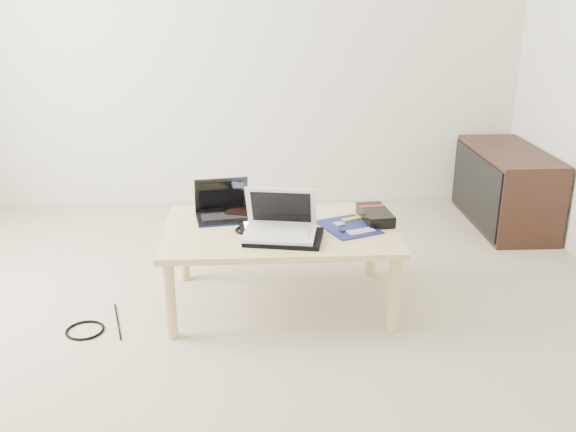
{
  "coord_description": "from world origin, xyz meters",
  "views": [
    {
      "loc": [
        0.14,
        -2.44,
        1.49
      ],
      "look_at": [
        0.3,
        0.41,
        0.46
      ],
      "focal_mm": 40.0,
      "sensor_mm": 36.0,
      "label": 1
    }
  ],
  "objects": [
    {
      "name": "coffee_table",
      "position": [
        0.26,
        0.41,
        0.35
      ],
      "size": [
        1.1,
        0.7,
        0.4
      ],
      "color": "#DDC285",
      "rests_on": "ground"
    },
    {
      "name": "gpu_box",
      "position": [
        0.74,
        0.49,
        0.43
      ],
      "size": [
        0.16,
        0.27,
        0.06
      ],
      "color": "black",
      "rests_on": "coffee_table"
    },
    {
      "name": "netbook",
      "position": [
        -0.01,
        0.56,
        0.44
      ],
      "size": [
        0.29,
        0.23,
        0.19
      ],
      "color": "black",
      "rests_on": "coffee_table"
    },
    {
      "name": "tablet",
      "position": [
        0.19,
        0.43,
        0.41
      ],
      "size": [
        0.25,
        0.2,
        0.01
      ],
      "color": "black",
      "rests_on": "coffee_table"
    },
    {
      "name": "floor_cable_coil",
      "position": [
        -0.64,
        0.18,
        0.01
      ],
      "size": [
        0.2,
        0.2,
        0.01
      ],
      "primitive_type": "torus",
      "rotation": [
        0.0,
        0.0,
        -0.17
      ],
      "color": "black",
      "rests_on": "ground"
    },
    {
      "name": "media_cabinet",
      "position": [
        1.77,
        1.45,
        0.25
      ],
      "size": [
        0.41,
        0.9,
        0.5
      ],
      "color": "#361E16",
      "rests_on": "ground"
    },
    {
      "name": "floor_cable_trail",
      "position": [
        -0.51,
        0.26,
        0.0
      ],
      "size": [
        0.1,
        0.34,
        0.01
      ],
      "primitive_type": "cylinder",
      "rotation": [
        1.57,
        0.0,
        0.27
      ],
      "color": "black",
      "rests_on": "ground"
    },
    {
      "name": "book",
      "position": [
        0.17,
        0.63,
        0.41
      ],
      "size": [
        0.34,
        0.31,
        0.03
      ],
      "color": "black",
      "rests_on": "coffee_table"
    },
    {
      "name": "motherboard",
      "position": [
        0.59,
        0.39,
        0.4
      ],
      "size": [
        0.32,
        0.35,
        0.01
      ],
      "color": "#0B0D4B",
      "rests_on": "coffee_table"
    },
    {
      "name": "remote",
      "position": [
        0.37,
        0.45,
        0.41
      ],
      "size": [
        0.1,
        0.22,
        0.02
      ],
      "color": "#B4B4B9",
      "rests_on": "coffee_table"
    },
    {
      "name": "neoprene_sleeve",
      "position": [
        0.27,
        0.26,
        0.41
      ],
      "size": [
        0.38,
        0.31,
        0.02
      ],
      "primitive_type": "cube",
      "rotation": [
        0.0,
        0.0,
        -0.19
      ],
      "color": "black",
      "rests_on": "coffee_table"
    },
    {
      "name": "ground",
      "position": [
        0.0,
        0.0,
        0.0
      ],
      "size": [
        4.0,
        4.0,
        0.0
      ],
      "primitive_type": "plane",
      "color": "#B5AC93",
      "rests_on": "ground"
    },
    {
      "name": "white_laptop",
      "position": [
        0.26,
        0.28,
        0.47
      ],
      "size": [
        0.36,
        0.28,
        0.22
      ],
      "color": "silver",
      "rests_on": "neoprene_sleeve"
    },
    {
      "name": "cable_coil",
      "position": [
        0.1,
        0.37,
        0.41
      ],
      "size": [
        0.14,
        0.14,
        0.01
      ],
      "primitive_type": "torus",
      "rotation": [
        0.0,
        0.0,
        0.27
      ],
      "color": "black",
      "rests_on": "coffee_table"
    }
  ]
}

